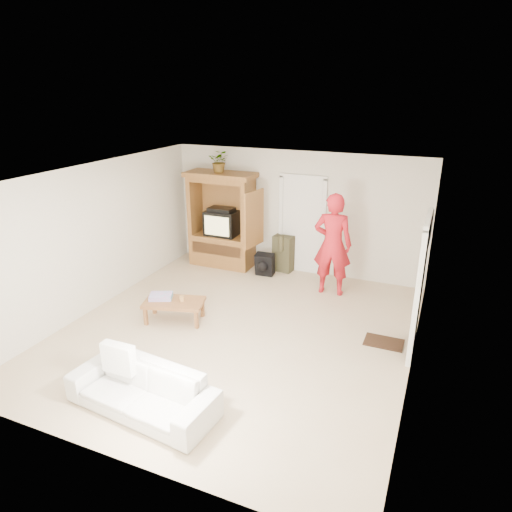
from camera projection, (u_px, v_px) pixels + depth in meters
The scene contains 19 objects.
floor at pixel (236, 332), 7.55m from camera, with size 6.00×6.00×0.00m, color tan.
ceiling at pixel (234, 175), 6.65m from camera, with size 6.00×6.00×0.00m, color white.
wall_back at pixel (296, 213), 9.69m from camera, with size 5.50×5.50×0.00m, color silver.
wall_front at pixel (105, 357), 4.51m from camera, with size 5.50×5.50×0.00m, color silver.
wall_left at pixel (96, 237), 8.11m from camera, with size 6.00×6.00×0.00m, color silver.
wall_right at pixel (421, 287), 6.09m from camera, with size 6.00×6.00×0.00m, color silver.
armoire at pixel (223, 226), 10.11m from camera, with size 1.82×1.14×2.10m.
door_back at pixel (302, 226), 9.70m from camera, with size 0.85×0.05×2.04m, color white.
doorway_right at pixel (420, 289), 6.72m from camera, with size 0.05×0.90×2.04m, color black.
framed_picture at pixel (431, 227), 7.63m from camera, with size 0.03×0.60×0.48m, color black.
doormat at pixel (384, 342), 7.22m from camera, with size 0.60×0.40×0.02m, color #382316.
plant at pixel (220, 161), 9.59m from camera, with size 0.43×0.37×0.47m, color #4C7238.
man at pixel (333, 244), 8.66m from camera, with size 0.73×0.48×2.00m, color red.
sofa at pixel (142, 390), 5.65m from camera, with size 1.93×0.75×0.56m, color silver.
coffee_table at pixel (174, 304), 7.80m from camera, with size 1.12×0.80×0.38m.
towel at pixel (161, 296), 7.87m from camera, with size 0.38×0.28×0.08m, color #FF54AC.
candle at pixel (182, 299), 7.76m from camera, with size 0.08×0.08×0.10m, color tan.
backpack_black at pixel (265, 265), 9.74m from camera, with size 0.39×0.23×0.48m, color black, non-canonical shape.
backpack_olive at pixel (284, 253), 9.95m from camera, with size 0.42×0.31×0.80m, color #47442B, non-canonical shape.
Camera 1 is at (2.89, -5.98, 3.82)m, focal length 32.00 mm.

